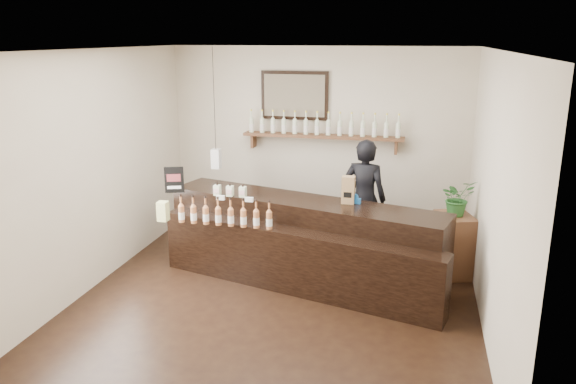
% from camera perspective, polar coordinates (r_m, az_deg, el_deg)
% --- Properties ---
extents(ground, '(5.00, 5.00, 0.00)m').
position_cam_1_polar(ground, '(6.65, -1.05, -10.65)').
color(ground, black).
rests_on(ground, ground).
extents(room_shell, '(5.00, 5.00, 5.00)m').
position_cam_1_polar(room_shell, '(6.09, -1.13, 3.88)').
color(room_shell, beige).
rests_on(room_shell, ground).
extents(back_wall_decor, '(2.66, 0.96, 1.69)m').
position_cam_1_polar(back_wall_decor, '(8.40, 1.94, 7.45)').
color(back_wall_decor, brown).
rests_on(back_wall_decor, ground).
extents(counter, '(3.61, 1.86, 1.16)m').
position_cam_1_polar(counter, '(6.94, 1.30, -5.28)').
color(counter, black).
rests_on(counter, ground).
extents(promo_sign, '(0.24, 0.09, 0.34)m').
position_cam_1_polar(promo_sign, '(7.30, -11.49, 1.21)').
color(promo_sign, black).
rests_on(promo_sign, counter).
extents(paper_bag, '(0.15, 0.12, 0.33)m').
position_cam_1_polar(paper_bag, '(6.74, 6.14, 0.22)').
color(paper_bag, '#9D744C').
rests_on(paper_bag, counter).
extents(tape_dispenser, '(0.14, 0.07, 0.11)m').
position_cam_1_polar(tape_dispenser, '(6.78, 6.84, -0.79)').
color(tape_dispenser, '#185CA8').
rests_on(tape_dispenser, counter).
extents(side_cabinet, '(0.54, 0.64, 0.79)m').
position_cam_1_polar(side_cabinet, '(7.40, 16.46, -5.19)').
color(side_cabinet, brown).
rests_on(side_cabinet, ground).
extents(potted_plant, '(0.54, 0.52, 0.45)m').
position_cam_1_polar(potted_plant, '(7.21, 16.83, -0.56)').
color(potted_plant, '#286026').
rests_on(potted_plant, side_cabinet).
extents(shopkeeper, '(0.74, 0.55, 1.84)m').
position_cam_1_polar(shopkeeper, '(7.63, 7.78, 0.11)').
color(shopkeeper, black).
rests_on(shopkeeper, ground).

